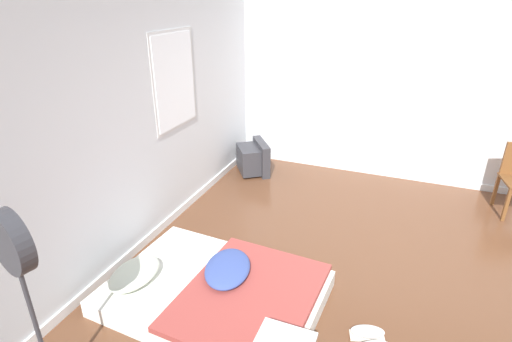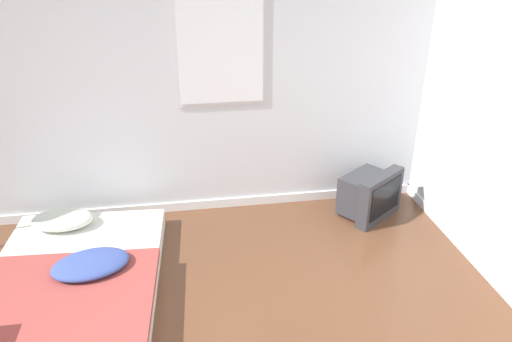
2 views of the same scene
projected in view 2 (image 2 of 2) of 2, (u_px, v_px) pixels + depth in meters
The scene contains 3 objects.
wall_back at pixel (166, 81), 4.35m from camera, with size 7.23×0.08×2.60m.
mattress_bed at pixel (72, 278), 3.77m from camera, with size 1.37×1.83×0.30m.
crt_tv at pixel (370, 194), 4.73m from camera, with size 0.65×0.62×0.46m.
Camera 2 is at (0.11, -1.84, 2.48)m, focal length 35.00 mm.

